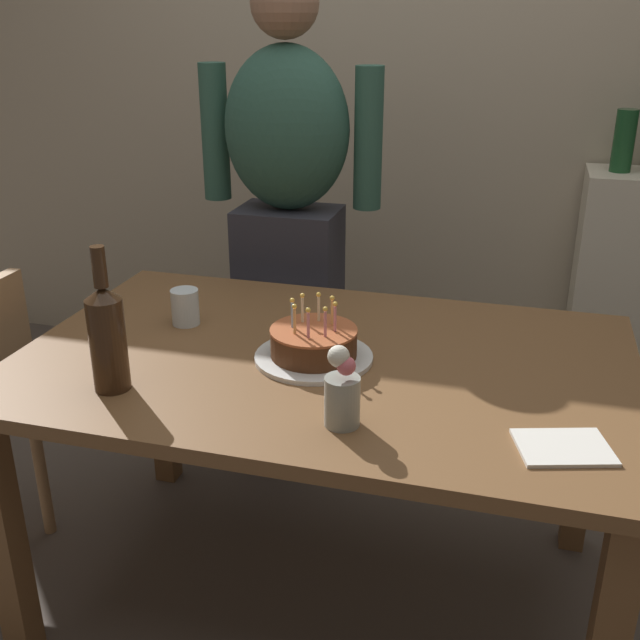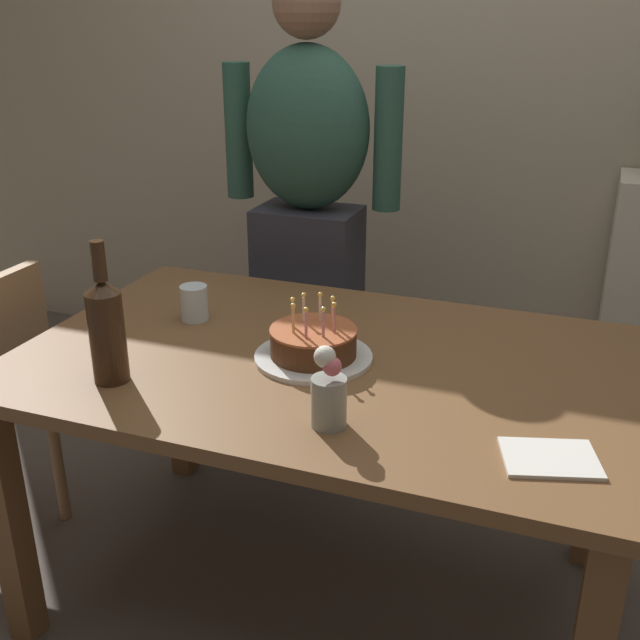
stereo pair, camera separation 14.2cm
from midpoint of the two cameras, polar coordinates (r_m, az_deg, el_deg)
The scene contains 9 objects.
ground_plane at distance 2.27m, azimuth -1.62°, elevation -19.96°, with size 10.00×10.00×0.00m, color #564C44.
back_wall at distance 3.20m, azimuth 6.73°, elevation 18.14°, with size 5.20×0.10×2.60m, color tan.
dining_table at distance 1.90m, azimuth -1.84°, elevation -5.47°, with size 1.50×0.96×0.74m.
birthday_cake at distance 1.83m, azimuth -2.70°, elevation -1.98°, with size 0.29×0.29×0.16m.
water_glass_near at distance 2.07m, azimuth -12.10°, elevation 0.94°, with size 0.07×0.07×0.10m, color silver.
wine_bottle at distance 1.73m, azimuth -18.08°, elevation -1.15°, with size 0.08×0.08×0.33m.
napkin_stack at distance 1.53m, azimuth 15.42°, elevation -9.33°, with size 0.18×0.13×0.01m, color white.
flower_vase at distance 1.53m, azimuth -0.98°, elevation -5.61°, with size 0.07×0.07×0.18m.
person_man_bearded at distance 2.54m, azimuth -4.03°, elevation 7.37°, with size 0.61×0.27×1.66m.
Camera 1 is at (0.44, -1.62, 1.53)m, focal length 42.29 mm.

